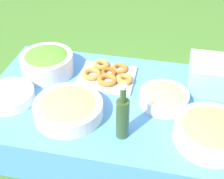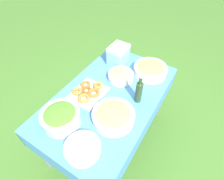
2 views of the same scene
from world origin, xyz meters
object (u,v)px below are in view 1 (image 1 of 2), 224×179
at_px(salad_bowl, 47,62).
at_px(cooler_box, 209,75).
at_px(olive_oil_bottle, 123,117).
at_px(bread_bowl, 68,108).
at_px(plate_stack, 10,96).
at_px(pasta_bowl, 164,97).
at_px(donut_platter, 107,75).
at_px(fruit_bowl, 211,131).

bearing_deg(salad_bowl, cooler_box, -178.89).
distance_m(salad_bowl, cooler_box, 0.92).
height_order(olive_oil_bottle, bread_bowl, olive_oil_bottle).
bearing_deg(plate_stack, pasta_bowl, -169.57).
relative_size(donut_platter, cooler_box, 1.50).
distance_m(donut_platter, plate_stack, 0.55).
distance_m(pasta_bowl, olive_oil_bottle, 0.33).
distance_m(salad_bowl, bread_bowl, 0.41).
relative_size(salad_bowl, fruit_bowl, 0.91).
bearing_deg(fruit_bowl, cooler_box, -88.79).
relative_size(bread_bowl, cooler_box, 1.58).
relative_size(salad_bowl, olive_oil_bottle, 1.04).
bearing_deg(cooler_box, fruit_bowl, 91.21).
relative_size(pasta_bowl, olive_oil_bottle, 0.87).
distance_m(pasta_bowl, plate_stack, 0.82).
bearing_deg(cooler_box, olive_oil_bottle, 47.81).
height_order(plate_stack, olive_oil_bottle, olive_oil_bottle).
bearing_deg(plate_stack, fruit_bowl, 176.05).
relative_size(plate_stack, fruit_bowl, 0.77).
distance_m(plate_stack, bread_bowl, 0.35).
bearing_deg(olive_oil_bottle, salad_bowl, -38.19).
bearing_deg(donut_platter, bread_bowl, 70.98).
bearing_deg(olive_oil_bottle, fruit_bowl, -172.31).
xyz_separation_m(salad_bowl, donut_platter, (-0.36, -0.01, -0.05)).
distance_m(olive_oil_bottle, fruit_bowl, 0.41).
height_order(pasta_bowl, donut_platter, pasta_bowl).
bearing_deg(salad_bowl, bread_bowl, 125.54).
height_order(salad_bowl, plate_stack, salad_bowl).
xyz_separation_m(plate_stack, cooler_box, (-1.02, -0.31, 0.07)).
bearing_deg(cooler_box, pasta_bowl, 35.98).
relative_size(olive_oil_bottle, fruit_bowl, 0.87).
distance_m(olive_oil_bottle, cooler_box, 0.59).
bearing_deg(fruit_bowl, donut_platter, -33.49).
xyz_separation_m(donut_platter, olive_oil_bottle, (-0.17, 0.43, 0.09)).
xyz_separation_m(salad_bowl, plate_stack, (0.10, 0.29, -0.04)).
relative_size(donut_platter, plate_stack, 1.25).
height_order(bread_bowl, fruit_bowl, fruit_bowl).
relative_size(salad_bowl, cooler_box, 1.40).
xyz_separation_m(bread_bowl, cooler_box, (-0.68, -0.35, 0.05)).
height_order(salad_bowl, bread_bowl, salad_bowl).
distance_m(donut_platter, olive_oil_bottle, 0.47).
xyz_separation_m(bread_bowl, fruit_bowl, (-0.69, 0.02, 0.00)).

